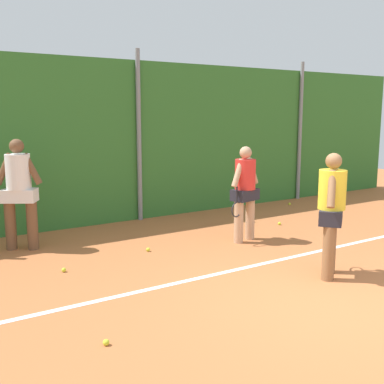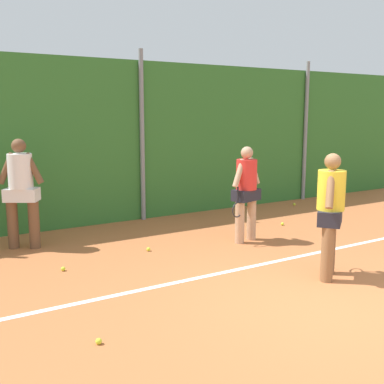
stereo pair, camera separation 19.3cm
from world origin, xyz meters
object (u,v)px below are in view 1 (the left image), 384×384
object	(u,v)px
player_midcourt	(245,189)
tennis_ball_7	(328,241)
player_backcourt_far	(19,188)
tennis_ball_1	(106,342)
tennis_ball_2	(279,223)
tennis_ball_5	(290,204)
player_foreground_near	(331,208)
tennis_ball_4	(64,270)
tennis_ball_6	(148,250)

from	to	relation	value
player_midcourt	tennis_ball_7	world-z (taller)	player_midcourt
player_backcourt_far	tennis_ball_7	bearing A→B (deg)	2.50
tennis_ball_1	tennis_ball_2	distance (m)	5.87
player_backcourt_far	tennis_ball_7	xyz separation A→B (m)	(4.75, -2.59, -1.04)
player_midcourt	tennis_ball_5	world-z (taller)	player_midcourt
player_foreground_near	tennis_ball_4	bearing A→B (deg)	106.69
player_midcourt	player_backcourt_far	xyz separation A→B (m)	(-3.57, 1.65, 0.10)
player_backcourt_far	tennis_ball_7	size ratio (longest dim) A/B	28.88
player_foreground_near	tennis_ball_6	bearing A→B (deg)	85.06
player_backcourt_far	tennis_ball_7	world-z (taller)	player_backcourt_far
player_foreground_near	tennis_ball_7	bearing A→B (deg)	3.40
player_foreground_near	tennis_ball_7	xyz separation A→B (m)	(1.35, 1.20, -0.97)
tennis_ball_4	tennis_ball_7	distance (m)	4.64
tennis_ball_7	tennis_ball_1	bearing A→B (deg)	-163.91
player_backcourt_far	tennis_ball_6	distance (m)	2.42
player_midcourt	tennis_ball_4	world-z (taller)	player_midcourt
tennis_ball_6	tennis_ball_7	xyz separation A→B (m)	(2.99, -1.29, 0.00)
tennis_ball_1	player_backcourt_far	bearing A→B (deg)	88.39
tennis_ball_2	tennis_ball_7	world-z (taller)	same
tennis_ball_5	tennis_ball_4	bearing A→B (deg)	-163.34
player_foreground_near	tennis_ball_1	bearing A→B (deg)	145.08
tennis_ball_1	tennis_ball_6	distance (m)	3.28
tennis_ball_5	player_foreground_near	bearing A→B (deg)	-128.43
tennis_ball_4	tennis_ball_5	size ratio (longest dim) A/B	1.00
tennis_ball_4	tennis_ball_6	world-z (taller)	same
tennis_ball_1	tennis_ball_5	world-z (taller)	same
tennis_ball_2	tennis_ball_5	xyz separation A→B (m)	(1.72, 1.46, 0.00)
tennis_ball_4	tennis_ball_7	world-z (taller)	same
tennis_ball_1	tennis_ball_7	size ratio (longest dim) A/B	1.00
player_backcourt_far	tennis_ball_4	size ratio (longest dim) A/B	28.88
player_backcourt_far	tennis_ball_4	distance (m)	1.89
player_foreground_near	player_backcourt_far	xyz separation A→B (m)	(-3.40, 3.79, 0.07)
player_midcourt	tennis_ball_7	distance (m)	1.78
tennis_ball_4	player_foreground_near	bearing A→B (deg)	-35.11
tennis_ball_5	tennis_ball_6	distance (m)	5.22
tennis_ball_6	player_midcourt	bearing A→B (deg)	-11.00
tennis_ball_5	tennis_ball_7	bearing A→B (deg)	-123.38
player_midcourt	tennis_ball_7	xyz separation A→B (m)	(1.18, -0.94, -0.94)
player_foreground_near	player_midcourt	xyz separation A→B (m)	(0.17, 2.14, -0.02)
tennis_ball_6	player_foreground_near	bearing A→B (deg)	-56.74
player_midcourt	tennis_ball_6	distance (m)	2.07
player_foreground_near	player_midcourt	distance (m)	2.15
tennis_ball_2	tennis_ball_6	world-z (taller)	same
tennis_ball_1	tennis_ball_5	xyz separation A→B (m)	(6.82, 4.37, 0.00)
tennis_ball_7	player_backcourt_far	bearing A→B (deg)	151.41
tennis_ball_2	player_foreground_near	bearing A→B (deg)	-120.38
tennis_ball_1	tennis_ball_2	xyz separation A→B (m)	(5.10, 2.91, 0.00)
tennis_ball_4	tennis_ball_5	world-z (taller)	same
player_foreground_near	tennis_ball_4	world-z (taller)	player_foreground_near
player_midcourt	player_backcourt_far	size ratio (longest dim) A/B	0.91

